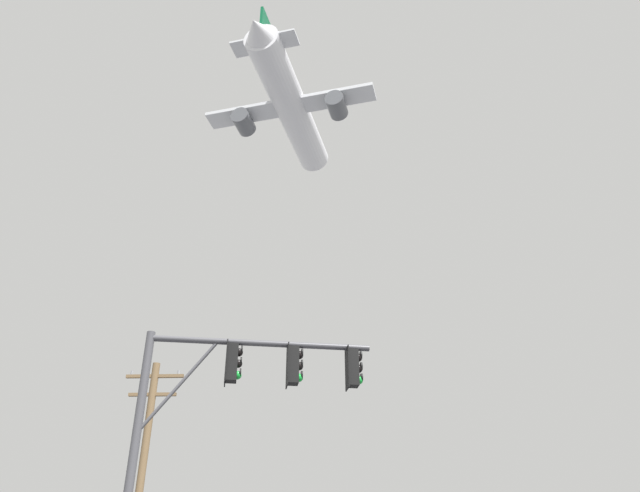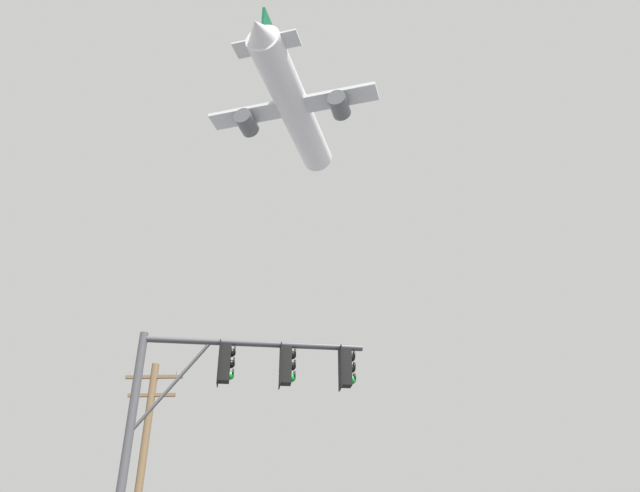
{
  "view_description": "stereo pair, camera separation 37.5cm",
  "coord_description": "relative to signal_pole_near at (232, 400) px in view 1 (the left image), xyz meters",
  "views": [
    {
      "loc": [
        -0.23,
        -5.49,
        1.64
      ],
      "look_at": [
        -1.09,
        20.64,
        16.01
      ],
      "focal_mm": 33.46,
      "sensor_mm": 36.0,
      "label": 1
    },
    {
      "loc": [
        0.14,
        -5.47,
        1.64
      ],
      "look_at": [
        -1.09,
        20.64,
        16.01
      ],
      "focal_mm": 33.46,
      "sensor_mm": 36.0,
      "label": 2
    }
  ],
  "objects": [
    {
      "name": "utility_pole",
      "position": [
        -4.55,
        8.34,
        -0.49
      ],
      "size": [
        2.2,
        0.28,
        8.71
      ],
      "color": "brown",
      "rests_on": "ground"
    },
    {
      "name": "airplane",
      "position": [
        -1.92,
        31.62,
        37.32
      ],
      "size": [
        17.12,
        22.16,
        6.06
      ],
      "color": "white"
    },
    {
      "name": "signal_pole_near",
      "position": [
        0.0,
        0.0,
        0.0
      ],
      "size": [
        5.35,
        1.15,
        6.7
      ],
      "color": "#4C4C51",
      "rests_on": "ground"
    }
  ]
}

